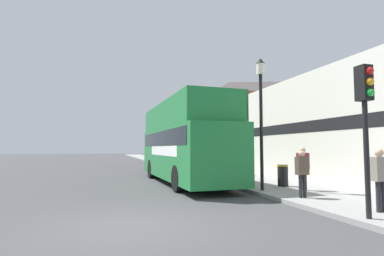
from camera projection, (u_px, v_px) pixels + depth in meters
ground_plane at (109, 168)px, 26.79m from camera, size 144.00×144.00×0.00m
sidewalk at (193, 168)px, 25.90m from camera, size 3.89×108.00×0.14m
pub_white_frontage at (373, 128)px, 14.35m from camera, size 6.01×13.96×5.45m
brick_terrace_rear at (229, 123)px, 30.78m from camera, size 6.00×18.57×8.61m
tour_bus at (183, 148)px, 15.36m from camera, size 2.72×9.90×4.03m
parked_car_ahead_of_bus at (162, 162)px, 23.31m from camera, size 1.87×4.27×1.42m
pedestrian_nearest at (380, 174)px, 7.69m from camera, size 0.42×0.23×1.62m
pedestrian_second at (302, 169)px, 9.91m from camera, size 0.41×0.22×1.55m
pedestrian_third at (303, 164)px, 11.63m from camera, size 0.44×0.24×1.67m
traffic_signal at (366, 105)px, 7.06m from camera, size 0.28×0.42×3.60m
lamp_post_nearest at (261, 99)px, 11.84m from camera, size 0.35×0.35×5.22m
lamp_post_second at (203, 123)px, 19.16m from camera, size 0.35×0.35×4.72m
lamp_post_third at (176, 133)px, 26.45m from camera, size 0.35×0.35×4.32m
litter_bin at (283, 175)px, 12.80m from camera, size 0.48×0.48×0.91m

